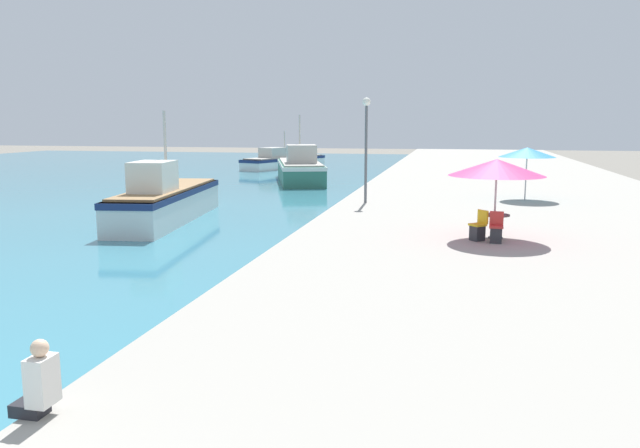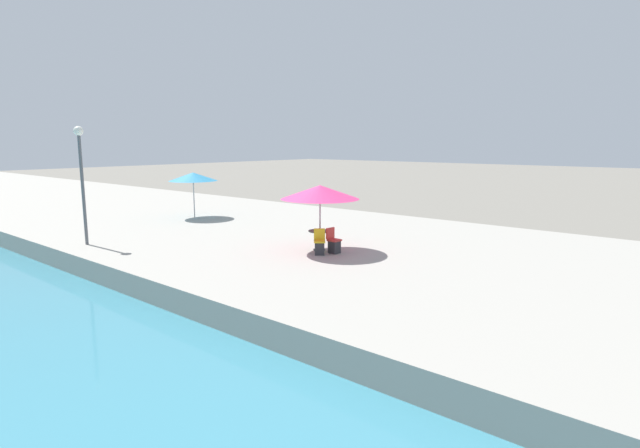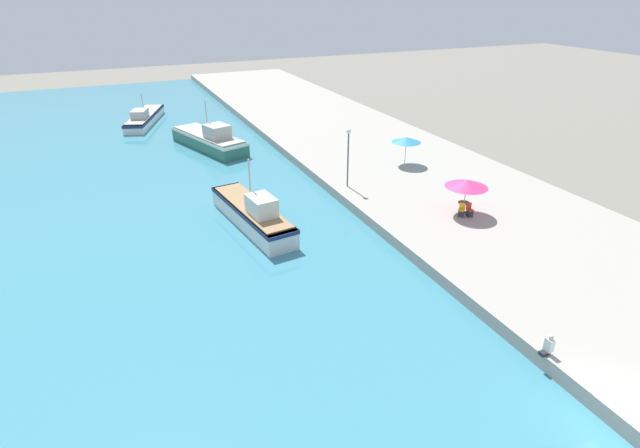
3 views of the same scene
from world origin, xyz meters
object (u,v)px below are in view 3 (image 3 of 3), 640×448
Objects in this scene: cafe_umbrella_white at (406,140)px; cafe_chair_left at (461,212)px; fishing_boat_near at (253,213)px; fishing_boat_mid at (210,139)px; person_at_quay at (548,346)px; cafe_umbrella_pink at (467,183)px; cafe_chair_right at (470,212)px; cafe_table at (464,205)px; lamppost at (348,148)px; fishing_boat_far at (144,117)px.

cafe_chair_left is at bearing -102.74° from cafe_umbrella_white.
fishing_boat_near is 3.90× the size of cafe_umbrella_white.
fishing_boat_mid reaches higher than person_at_quay.
cafe_umbrella_pink is 14.59m from person_at_quay.
cafe_umbrella_white is 24.98m from person_at_quay.
cafe_umbrella_white is 11.39m from cafe_chair_right.
cafe_table is 0.88× the size of cafe_chair_right.
cafe_umbrella_white is at bearing 71.34° from person_at_quay.
cafe_chair_left is (12.91, -5.75, 0.14)m from fishing_boat_near.
cafe_umbrella_white is 7.57m from lamppost.
fishing_boat_near is 0.92× the size of fishing_boat_mid.
cafe_umbrella_pink is 1.95m from cafe_chair_left.
cafe_umbrella_pink is at bearing -123.62° from cafe_table.
person_at_quay is at bearing -75.75° from fishing_boat_near.
fishing_boat_far is at bearing 92.51° from fishing_boat_mid.
fishing_boat_mid is 18.17m from lamppost.
fishing_boat_near is at bearing 158.16° from cafe_umbrella_pink.
cafe_chair_left is 13.93m from person_at_quay.
fishing_boat_near is 14.45m from cafe_table.
fishing_boat_far is 3.80× the size of cafe_umbrella_pink.
cafe_umbrella_white is at bearing 21.28° from lamppost.
cafe_umbrella_pink is at bearing 65.49° from person_at_quay.
fishing_boat_near is at bearing -63.51° from fishing_boat_far.
fishing_boat_far is 41.10m from cafe_chair_left.
lamppost is (8.35, 2.34, 2.90)m from fishing_boat_near.
cafe_umbrella_pink is at bearing -45.43° from fishing_boat_far.
person_at_quay is at bearing 67.31° from cafe_chair_right.
lamppost reaches higher than cafe_umbrella_white.
fishing_boat_mid is at bearing 135.69° from cafe_umbrella_white.
cafe_chair_left is 0.94× the size of person_at_quay.
cafe_umbrella_pink is at bearing -56.84° from lamppost.
cafe_chair_left is 1.00× the size of cafe_chair_right.
cafe_chair_right is (0.51, -0.24, 0.00)m from cafe_chair_left.
cafe_chair_left is (-0.54, -0.48, -0.21)m from cafe_table.
cafe_umbrella_white is at bearing -96.97° from cafe_chair_right.
fishing_boat_far is at bearing 125.24° from cafe_umbrella_white.
fishing_boat_far reaches higher than cafe_chair_left.
cafe_chair_left is at bearing -138.69° from cafe_table.
cafe_umbrella_white is 11.25m from cafe_chair_left.
fishing_boat_mid is 4.24× the size of cafe_umbrella_white.
lamppost is (-4.55, 8.10, 2.77)m from cafe_chair_left.
fishing_boat_near is at bearing 111.71° from person_at_quay.
person_at_quay is (7.38, -18.54, 0.24)m from fishing_boat_near.
fishing_boat_mid is 2.34× the size of lamppost.
lamppost is at bearing 87.34° from person_at_quay.
fishing_boat_far is 4.32× the size of cafe_umbrella_white.
person_at_quay is (-7.97, -23.61, -1.73)m from cafe_umbrella_white.
fishing_boat_mid is 27.20m from cafe_chair_left.
fishing_boat_far is at bearing -17.64° from cafe_chair_left.
cafe_table is at bearing -45.30° from fishing_boat_far.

